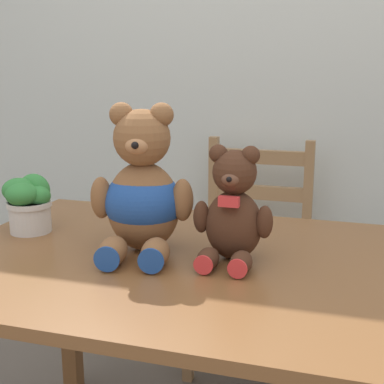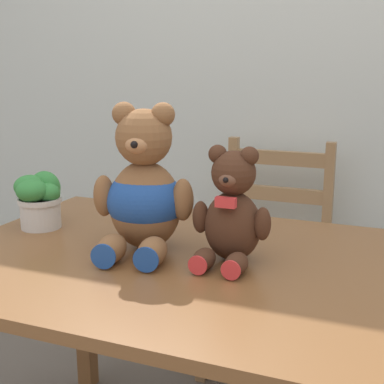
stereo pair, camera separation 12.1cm
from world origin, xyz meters
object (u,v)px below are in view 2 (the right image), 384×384
at_px(teddy_bear_left, 144,192).
at_px(teddy_bear_right, 232,213).
at_px(wooden_chair_behind, 269,262).
at_px(potted_plant, 39,198).

distance_m(teddy_bear_left, teddy_bear_right, 0.25).
height_order(teddy_bear_left, teddy_bear_right, teddy_bear_left).
distance_m(wooden_chair_behind, teddy_bear_left, 0.98).
relative_size(teddy_bear_left, potted_plant, 2.33).
xyz_separation_m(teddy_bear_left, potted_plant, (-0.39, 0.06, -0.07)).
distance_m(wooden_chair_behind, potted_plant, 1.04).
height_order(wooden_chair_behind, teddy_bear_right, teddy_bear_right).
height_order(wooden_chair_behind, potted_plant, wooden_chair_behind).
relative_size(teddy_bear_left, teddy_bear_right, 1.34).
bearing_deg(teddy_bear_right, wooden_chair_behind, -83.45).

